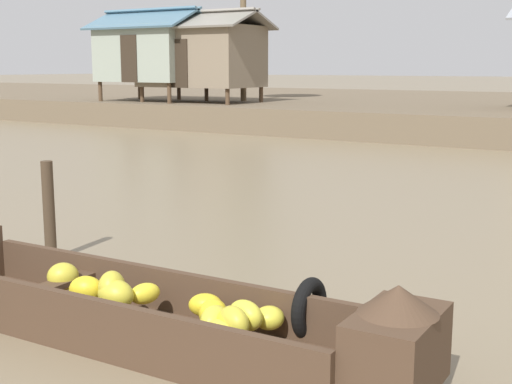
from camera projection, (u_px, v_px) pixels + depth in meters
ground_plane at (435, 222)px, 10.65m from camera, size 300.00×300.00×0.00m
banana_boat at (134, 306)px, 6.02m from camera, size 5.32×1.76×0.87m
stilt_house_left at (152, 52)px, 28.34m from camera, size 4.67×3.29×3.67m
stilt_house_mid_left at (201, 55)px, 27.53m from camera, size 5.19×3.25×3.54m
mooring_post at (49, 211)px, 8.44m from camera, size 0.14×0.14×1.21m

